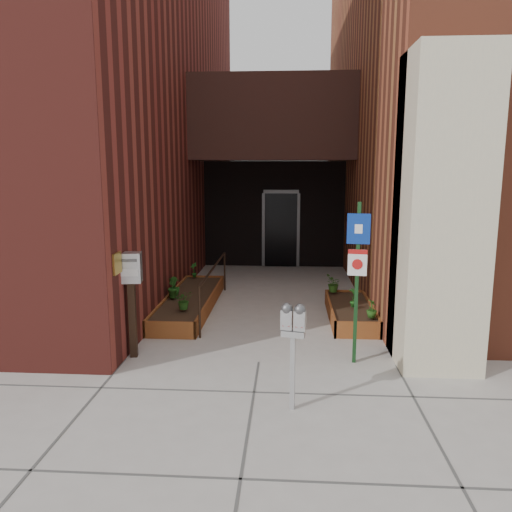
# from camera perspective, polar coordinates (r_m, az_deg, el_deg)

# --- Properties ---
(ground) EXTENTS (80.00, 80.00, 0.00)m
(ground) POSITION_cam_1_polar(r_m,az_deg,el_deg) (7.51, 0.30, -12.05)
(ground) COLOR #9E9991
(ground) RESTS_ON ground
(architecture) EXTENTS (20.00, 14.60, 10.00)m
(architecture) POSITION_cam_1_polar(r_m,az_deg,el_deg) (14.01, 1.33, 18.95)
(architecture) COLOR maroon
(architecture) RESTS_ON ground
(planter_left) EXTENTS (0.90, 3.60, 0.30)m
(planter_left) POSITION_cam_1_polar(r_m,az_deg,el_deg) (10.20, -7.53, -5.31)
(planter_left) COLOR brown
(planter_left) RESTS_ON ground
(planter_right) EXTENTS (0.80, 2.20, 0.30)m
(planter_right) POSITION_cam_1_polar(r_m,az_deg,el_deg) (9.61, 10.74, -6.38)
(planter_right) COLOR brown
(planter_right) RESTS_ON ground
(handrail) EXTENTS (0.04, 3.34, 0.90)m
(handrail) POSITION_cam_1_polar(r_m,az_deg,el_deg) (9.92, -4.83, -2.04)
(handrail) COLOR black
(handrail) RESTS_ON ground
(parking_meter) EXTENTS (0.30, 0.16, 1.30)m
(parking_meter) POSITION_cam_1_polar(r_m,az_deg,el_deg) (5.83, 4.27, -8.19)
(parking_meter) COLOR #B0B1B3
(parking_meter) RESTS_ON ground
(sign_post) EXTENTS (0.32, 0.10, 2.36)m
(sign_post) POSITION_cam_1_polar(r_m,az_deg,el_deg) (7.23, 11.50, -1.12)
(sign_post) COLOR #143717
(sign_post) RESTS_ON ground
(payment_dropbox) EXTENTS (0.35, 0.28, 1.60)m
(payment_dropbox) POSITION_cam_1_polar(r_m,az_deg,el_deg) (7.61, -14.10, -2.94)
(payment_dropbox) COLOR black
(payment_dropbox) RESTS_ON ground
(shrub_left_a) EXTENTS (0.40, 0.40, 0.34)m
(shrub_left_a) POSITION_cam_1_polar(r_m,az_deg,el_deg) (9.12, -8.23, -5.00)
(shrub_left_a) COLOR #235117
(shrub_left_a) RESTS_ON planter_left
(shrub_left_b) EXTENTS (0.29, 0.29, 0.41)m
(shrub_left_b) POSITION_cam_1_polar(r_m,az_deg,el_deg) (9.95, -9.55, -3.55)
(shrub_left_b) COLOR #1D4F16
(shrub_left_b) RESTS_ON planter_left
(shrub_left_c) EXTENTS (0.24, 0.24, 0.38)m
(shrub_left_c) POSITION_cam_1_polar(r_m,az_deg,el_deg) (10.10, -9.34, -3.41)
(shrub_left_c) COLOR #1A4F16
(shrub_left_c) RESTS_ON planter_left
(shrub_left_d) EXTENTS (0.26, 0.26, 0.35)m
(shrub_left_d) POSITION_cam_1_polar(r_m,az_deg,el_deg) (11.69, -7.10, -1.59)
(shrub_left_d) COLOR #1A5B1A
(shrub_left_d) RESTS_ON planter_left
(shrub_right_a) EXTENTS (0.19, 0.19, 0.31)m
(shrub_right_a) POSITION_cam_1_polar(r_m,az_deg,el_deg) (8.76, 13.10, -5.89)
(shrub_right_a) COLOR #255518
(shrub_right_a) RESTS_ON planter_right
(shrub_right_b) EXTENTS (0.27, 0.27, 0.37)m
(shrub_right_b) POSITION_cam_1_polar(r_m,az_deg,el_deg) (9.32, 11.09, -4.66)
(shrub_right_b) COLOR #21631C
(shrub_right_b) RESTS_ON planter_right
(shrub_right_c) EXTENTS (0.41, 0.41, 0.36)m
(shrub_right_c) POSITION_cam_1_polar(r_m,az_deg,el_deg) (10.36, 8.84, -3.12)
(shrub_right_c) COLOR #2C5F1B
(shrub_right_c) RESTS_ON planter_right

